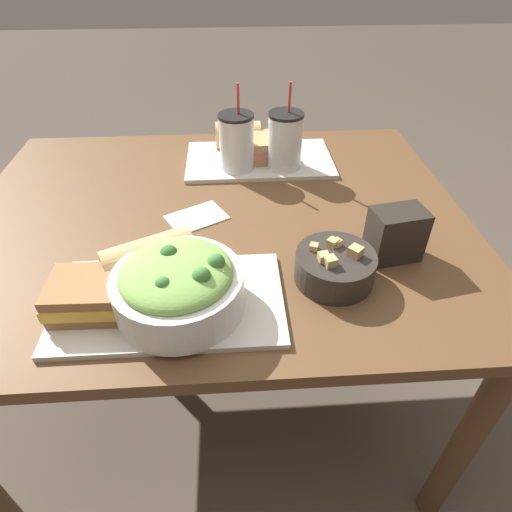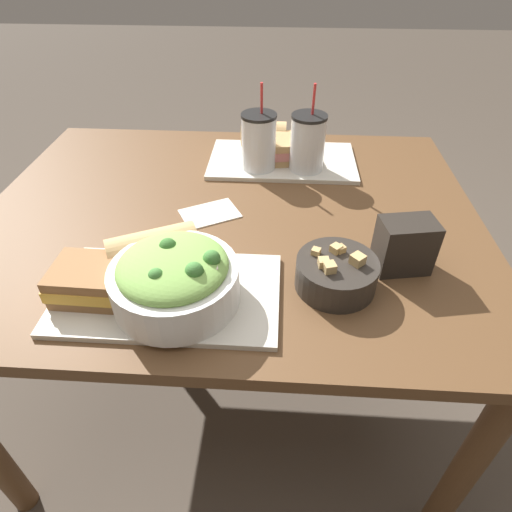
{
  "view_description": "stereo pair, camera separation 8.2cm",
  "coord_description": "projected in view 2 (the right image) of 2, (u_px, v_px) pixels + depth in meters",
  "views": [
    {
      "loc": [
        0.04,
        -0.9,
        1.31
      ],
      "look_at": [
        0.08,
        -0.26,
        0.79
      ],
      "focal_mm": 30.0,
      "sensor_mm": 36.0,
      "label": 1
    },
    {
      "loc": [
        0.12,
        -0.9,
        1.31
      ],
      "look_at": [
        0.08,
        -0.26,
        0.79
      ],
      "focal_mm": 30.0,
      "sensor_mm": 36.0,
      "label": 2
    }
  ],
  "objects": [
    {
      "name": "ground_plane",
      "position": [
        237.0,
        382.0,
        1.53
      ],
      "size": [
        12.0,
        12.0,
        0.0
      ],
      "primitive_type": "plane",
      "color": "#4C4238"
    },
    {
      "name": "napkin_folded",
      "position": [
        210.0,
        214.0,
        1.06
      ],
      "size": [
        0.17,
        0.15,
        0.0
      ],
      "color": "silver",
      "rests_on": "dining_table"
    },
    {
      "name": "tray_near",
      "position": [
        169.0,
        293.0,
        0.83
      ],
      "size": [
        0.43,
        0.25,
        0.01
      ],
      "color": "beige",
      "rests_on": "dining_table"
    },
    {
      "name": "baguette_far",
      "position": [
        265.0,
        135.0,
        1.31
      ],
      "size": [
        0.14,
        0.08,
        0.08
      ],
      "rotation": [
        0.0,
        0.0,
        1.57
      ],
      "color": "tan",
      "rests_on": "tray_far"
    },
    {
      "name": "drink_cup_red",
      "position": [
        307.0,
        144.0,
        1.18
      ],
      "size": [
        0.1,
        0.1,
        0.24
      ],
      "color": "silver",
      "rests_on": "tray_far"
    },
    {
      "name": "soup_bowl",
      "position": [
        336.0,
        273.0,
        0.84
      ],
      "size": [
        0.16,
        0.16,
        0.08
      ],
      "color": "#2D2823",
      "rests_on": "dining_table"
    },
    {
      "name": "dining_table",
      "position": [
        231.0,
        241.0,
        1.13
      ],
      "size": [
        1.24,
        0.98,
        0.72
      ],
      "color": "brown",
      "rests_on": "ground_plane"
    },
    {
      "name": "sandwich_near",
      "position": [
        90.0,
        280.0,
        0.81
      ],
      "size": [
        0.14,
        0.12,
        0.06
      ],
      "rotation": [
        0.0,
        0.0,
        -0.02
      ],
      "color": "olive",
      "rests_on": "tray_near"
    },
    {
      "name": "chip_bag",
      "position": [
        405.0,
        245.0,
        0.87
      ],
      "size": [
        0.12,
        0.09,
        0.11
      ],
      "rotation": [
        0.0,
        0.0,
        0.18
      ],
      "color": "#28231E",
      "rests_on": "dining_table"
    },
    {
      "name": "baguette_near",
      "position": [
        154.0,
        249.0,
        0.87
      ],
      "size": [
        0.2,
        0.15,
        0.08
      ],
      "rotation": [
        0.0,
        0.0,
        2.03
      ],
      "color": "tan",
      "rests_on": "tray_near"
    },
    {
      "name": "sandwich_far",
      "position": [
        287.0,
        149.0,
        1.25
      ],
      "size": [
        0.16,
        0.14,
        0.06
      ],
      "rotation": [
        0.0,
        0.0,
        0.17
      ],
      "color": "tan",
      "rests_on": "tray_far"
    },
    {
      "name": "tray_far",
      "position": [
        282.0,
        161.0,
        1.28
      ],
      "size": [
        0.43,
        0.25,
        0.01
      ],
      "color": "beige",
      "rests_on": "dining_table"
    },
    {
      "name": "salad_bowl",
      "position": [
        175.0,
        278.0,
        0.78
      ],
      "size": [
        0.24,
        0.24,
        0.12
      ],
      "color": "white",
      "rests_on": "tray_near"
    },
    {
      "name": "drink_cup_dark",
      "position": [
        259.0,
        143.0,
        1.19
      ],
      "size": [
        0.1,
        0.1,
        0.24
      ],
      "color": "silver",
      "rests_on": "tray_far"
    }
  ]
}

